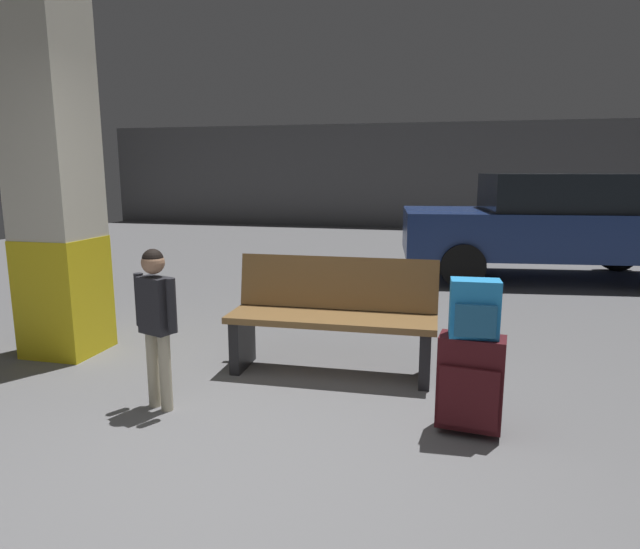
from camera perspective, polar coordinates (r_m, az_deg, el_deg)
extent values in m
cube|color=slate|center=(6.61, 4.34, -3.33)|extent=(18.00, 18.00, 0.10)
cube|color=#565658|center=(15.22, 9.99, 10.06)|extent=(18.00, 0.12, 2.80)
cube|color=yellow|center=(5.19, -25.03, -2.02)|extent=(0.57, 0.57, 1.00)
cube|color=beige|center=(5.11, -26.47, 15.32)|extent=(0.56, 0.56, 2.12)
cube|color=brown|center=(4.20, 1.14, -4.68)|extent=(1.61, 0.48, 0.05)
cube|color=brown|center=(4.39, 1.77, -0.87)|extent=(1.60, 0.16, 0.42)
cube|color=black|center=(4.46, -8.07, -7.00)|extent=(0.09, 0.40, 0.41)
cube|color=black|center=(4.20, 10.91, -8.21)|extent=(0.09, 0.40, 0.41)
cube|color=#471419|center=(3.44, 15.39, -10.69)|extent=(0.40, 0.24, 0.56)
cube|color=#471419|center=(3.36, 15.18, -12.32)|extent=(0.34, 0.06, 0.36)
cube|color=#A5A5AA|center=(3.43, 15.72, -6.04)|extent=(0.14, 0.04, 0.02)
cylinder|color=black|center=(3.65, 12.68, -14.43)|extent=(0.02, 0.05, 0.04)
cylinder|color=black|center=(3.63, 17.86, -14.83)|extent=(0.02, 0.05, 0.04)
cube|color=#268CD8|center=(3.31, 15.78, -3.40)|extent=(0.29, 0.17, 0.34)
cube|color=#23608E|center=(3.23, 15.87, -4.69)|extent=(0.23, 0.04, 0.19)
cylinder|color=black|center=(3.27, 15.92, -0.72)|extent=(0.06, 0.03, 0.02)
cylinder|color=beige|center=(3.77, -15.79, -9.80)|extent=(0.08, 0.08, 0.52)
cylinder|color=beige|center=(3.86, -16.98, -9.39)|extent=(0.08, 0.08, 0.52)
cube|color=#232328|center=(3.69, -16.76, -3.08)|extent=(0.24, 0.19, 0.37)
cylinder|color=#232328|center=(3.57, -15.20, -3.14)|extent=(0.06, 0.06, 0.35)
cylinder|color=#232328|center=(3.80, -18.26, -2.48)|extent=(0.06, 0.06, 0.35)
sphere|color=#A87A5B|center=(3.63, -17.00, 1.19)|extent=(0.15, 0.15, 0.15)
sphere|color=black|center=(3.63, -17.02, 1.51)|extent=(0.14, 0.14, 0.14)
cylinder|color=#E5D84C|center=(3.81, -16.27, -2.33)|extent=(0.06, 0.06, 0.10)
cylinder|color=red|center=(3.79, -16.33, -1.23)|extent=(0.01, 0.01, 0.06)
cube|color=navy|center=(8.58, 22.65, 4.02)|extent=(4.28, 2.19, 0.64)
cube|color=black|center=(8.59, 23.90, 7.82)|extent=(2.27, 1.79, 0.52)
cylinder|color=black|center=(7.58, 14.62, 0.89)|extent=(0.62, 0.27, 0.60)
cylinder|color=black|center=(9.15, 13.27, 2.61)|extent=(0.62, 0.27, 0.60)
cylinder|color=black|center=(9.80, 28.54, 2.11)|extent=(0.62, 0.27, 0.60)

